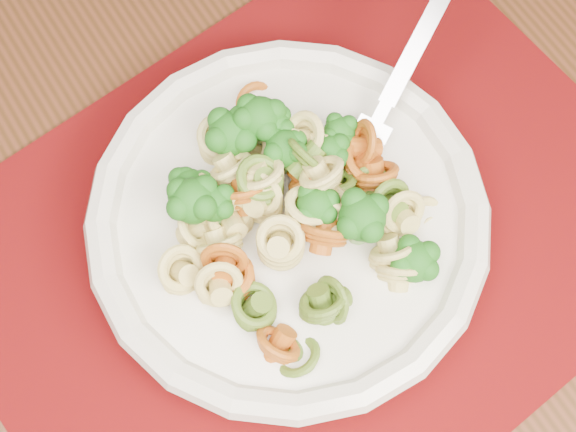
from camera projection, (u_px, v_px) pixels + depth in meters
dining_table at (318, 154)px, 0.66m from camera, size 1.52×1.07×0.78m
placemat at (309, 239)px, 0.52m from camera, size 0.44×0.34×0.00m
pasta_bowl at (288, 222)px, 0.49m from camera, size 0.25×0.25×0.05m
pasta_broccoli_heap at (288, 212)px, 0.48m from camera, size 0.21×0.21×0.06m
fork at (368, 140)px, 0.49m from camera, size 0.18×0.09×0.08m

